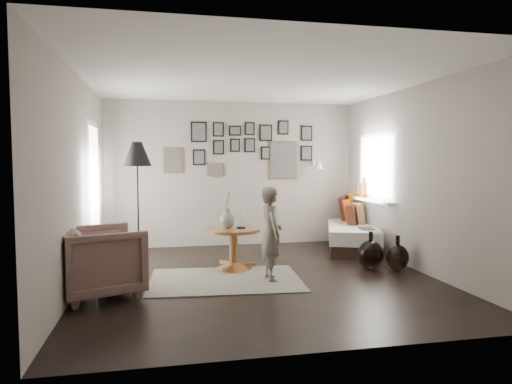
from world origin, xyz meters
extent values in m
plane|color=black|center=(0.00, 0.00, 0.00)|extent=(4.80, 4.80, 0.00)
plane|color=gray|center=(0.00, 2.40, 1.30)|extent=(4.50, 0.00, 4.50)
plane|color=gray|center=(0.00, -2.40, 1.30)|extent=(4.50, 0.00, 4.50)
plane|color=gray|center=(-2.25, 0.00, 1.30)|extent=(0.00, 4.80, 4.80)
plane|color=gray|center=(2.25, 0.00, 1.30)|extent=(0.00, 4.80, 4.80)
plane|color=white|center=(0.00, 0.00, 2.60)|extent=(4.80, 4.80, 0.00)
plane|color=white|center=(-2.23, 1.20, 1.05)|extent=(0.00, 2.14, 2.14)
plane|color=white|center=(-2.23, 1.20, 1.05)|extent=(0.00, 1.88, 1.88)
plane|color=white|center=(-2.23, 1.20, 1.05)|extent=(0.00, 1.93, 1.93)
plane|color=white|center=(2.23, 1.20, 1.45)|extent=(0.00, 1.30, 1.30)
plane|color=white|center=(2.23, 1.20, 1.45)|extent=(0.00, 1.14, 1.14)
cube|color=white|center=(2.17, 1.20, 0.88)|extent=(0.15, 1.32, 0.04)
cylinder|color=#8C4C14|center=(2.17, 1.55, 1.04)|extent=(0.10, 0.10, 0.28)
cylinder|color=#8C4C14|center=(2.17, 1.72, 1.01)|extent=(0.08, 0.08, 0.22)
cube|color=brown|center=(-1.05, 2.38, 1.55)|extent=(0.35, 0.03, 0.45)
cube|color=black|center=(-1.05, 2.37, 1.55)|extent=(0.30, 0.01, 0.40)
cube|color=black|center=(-0.60, 2.38, 2.05)|extent=(0.28, 0.03, 0.36)
cube|color=black|center=(-0.60, 2.37, 2.05)|extent=(0.23, 0.01, 0.31)
cube|color=black|center=(-0.60, 2.38, 1.60)|extent=(0.22, 0.03, 0.28)
cube|color=black|center=(-0.60, 2.37, 1.60)|extent=(0.17, 0.01, 0.23)
cube|color=black|center=(-0.25, 2.38, 2.10)|extent=(0.20, 0.03, 0.26)
cube|color=black|center=(-0.25, 2.37, 2.10)|extent=(0.15, 0.01, 0.21)
cube|color=black|center=(-0.25, 2.38, 1.78)|extent=(0.20, 0.03, 0.26)
cube|color=black|center=(-0.25, 2.37, 1.78)|extent=(0.15, 0.01, 0.21)
cube|color=black|center=(0.05, 2.38, 2.08)|extent=(0.22, 0.03, 0.18)
cube|color=black|center=(0.05, 2.37, 2.08)|extent=(0.17, 0.01, 0.13)
cube|color=black|center=(0.05, 2.38, 1.82)|extent=(0.18, 0.03, 0.24)
cube|color=black|center=(0.05, 2.37, 1.82)|extent=(0.13, 0.01, 0.19)
cube|color=black|center=(0.32, 2.38, 2.12)|extent=(0.18, 0.03, 0.24)
cube|color=black|center=(0.32, 2.37, 2.12)|extent=(0.13, 0.01, 0.19)
cube|color=black|center=(0.32, 2.38, 1.82)|extent=(0.20, 0.03, 0.26)
cube|color=black|center=(0.32, 2.37, 1.82)|extent=(0.15, 0.01, 0.21)
cube|color=black|center=(0.62, 2.38, 2.05)|extent=(0.24, 0.03, 0.30)
cube|color=black|center=(0.62, 2.37, 2.05)|extent=(0.19, 0.01, 0.25)
cube|color=black|center=(0.62, 2.38, 1.68)|extent=(0.18, 0.03, 0.24)
cube|color=black|center=(0.62, 2.37, 1.68)|extent=(0.13, 0.01, 0.19)
cube|color=brown|center=(0.95, 2.38, 1.55)|extent=(0.55, 0.03, 0.70)
cube|color=black|center=(0.95, 2.37, 1.55)|extent=(0.50, 0.01, 0.65)
cube|color=black|center=(0.95, 2.38, 2.15)|extent=(0.20, 0.03, 0.26)
cube|color=black|center=(0.95, 2.37, 2.15)|extent=(0.15, 0.01, 0.21)
cube|color=black|center=(1.40, 2.38, 2.05)|extent=(0.22, 0.03, 0.28)
cube|color=black|center=(1.40, 2.37, 2.05)|extent=(0.17, 0.01, 0.23)
cube|color=black|center=(1.40, 2.38, 1.68)|extent=(0.22, 0.03, 0.28)
cube|color=black|center=(1.40, 2.37, 1.68)|extent=(0.17, 0.01, 0.23)
cube|color=brown|center=(-0.30, 2.38, 1.38)|extent=(0.30, 0.03, 0.24)
cube|color=black|center=(-0.30, 2.37, 1.38)|extent=(0.25, 0.01, 0.19)
cube|color=white|center=(1.55, 2.37, 1.50)|extent=(0.06, 0.04, 0.10)
cylinder|color=white|center=(1.55, 2.25, 1.52)|extent=(0.02, 0.24, 0.02)
cone|color=white|center=(1.55, 2.12, 1.46)|extent=(0.18, 0.18, 0.14)
cube|color=beige|center=(-0.46, -0.05, 0.01)|extent=(2.03, 1.50, 0.01)
cone|color=brown|center=(-0.27, 0.51, 0.05)|extent=(0.55, 0.55, 0.11)
cylinder|color=brown|center=(-0.27, 0.51, 0.30)|extent=(0.12, 0.12, 0.43)
cylinder|color=brown|center=(-0.27, 0.51, 0.57)|extent=(0.75, 0.75, 0.04)
ellipsoid|color=black|center=(-0.35, 0.53, 0.70)|extent=(0.21, 0.21, 0.23)
cylinder|color=black|center=(-0.35, 0.53, 0.84)|extent=(0.06, 0.06, 0.04)
cylinder|color=black|center=(-0.16, 0.51, 0.60)|extent=(0.13, 0.13, 0.02)
cube|color=black|center=(2.00, 1.60, 0.11)|extent=(1.34, 1.97, 0.21)
cube|color=beige|center=(2.00, 1.60, 0.31)|extent=(1.42, 2.04, 0.23)
cube|color=#AB4B09|center=(2.02, 2.34, 0.67)|extent=(0.33, 0.57, 0.53)
cube|color=#3C1913|center=(1.89, 2.24, 0.64)|extent=(0.40, 0.52, 0.47)
cube|color=brown|center=(2.13, 2.09, 0.63)|extent=(0.23, 0.47, 0.46)
cube|color=#AB4B09|center=(1.94, 1.96, 0.62)|extent=(0.37, 0.48, 0.44)
cube|color=brown|center=(2.10, 1.79, 0.60)|extent=(0.25, 0.43, 0.40)
cube|color=#3C1913|center=(2.00, 1.64, 0.59)|extent=(0.38, 0.43, 0.38)
cube|color=black|center=(2.00, 1.05, 0.44)|extent=(0.26, 0.32, 0.02)
imported|color=brown|center=(-1.94, -0.43, 0.40)|extent=(1.12, 1.10, 0.80)
cube|color=silver|center=(-1.91, -0.38, 0.48)|extent=(0.46, 0.47, 0.16)
cylinder|color=black|center=(-1.61, 1.32, 0.02)|extent=(0.28, 0.28, 0.03)
cylinder|color=black|center=(-1.61, 1.32, 0.81)|extent=(0.02, 0.02, 1.62)
cone|color=black|center=(-1.61, 1.32, 1.64)|extent=(0.43, 0.43, 0.37)
cube|color=black|center=(-1.90, -0.30, 0.17)|extent=(0.21, 0.20, 0.28)
cube|color=silver|center=(-1.87, -0.32, 0.17)|extent=(0.21, 0.11, 0.28)
ellipsoid|color=black|center=(1.64, 0.13, 0.21)|extent=(0.36, 0.36, 0.42)
cylinder|color=black|center=(1.64, 0.13, 0.48)|extent=(0.06, 0.06, 0.13)
ellipsoid|color=black|center=(1.99, 0.01, 0.18)|extent=(0.32, 0.32, 0.37)
cylinder|color=black|center=(1.99, 0.01, 0.43)|extent=(0.06, 0.06, 0.13)
imported|color=#675C51|center=(0.11, -0.16, 0.61)|extent=(0.32, 0.46, 1.21)
camera|label=1|loc=(-1.25, -5.80, 1.55)|focal=32.00mm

